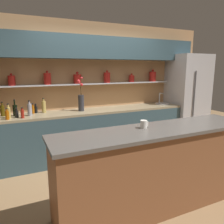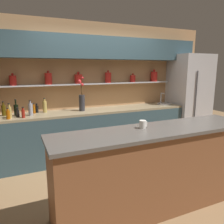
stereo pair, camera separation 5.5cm
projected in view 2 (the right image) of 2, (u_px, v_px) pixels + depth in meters
name	position (u px, v px, depth m)	size (l,w,h in m)	color
ground_plane	(130.00, 182.00, 3.33)	(12.00, 12.00, 0.00)	olive
back_wall_unit	(95.00, 76.00, 4.39)	(5.20, 0.44, 2.60)	tan
back_counter_unit	(97.00, 132.00, 4.32)	(3.65, 0.62, 0.92)	#334C56
island_counter	(156.00, 169.00, 2.65)	(2.55, 0.61, 1.02)	brown
refrigerator	(189.00, 99.00, 5.07)	(0.82, 0.73, 2.01)	#B7B7BC
flower_vase	(82.00, 100.00, 4.08)	(0.13, 0.12, 0.63)	#2D2D33
sink_fixture	(164.00, 103.00, 4.86)	(0.31, 0.31, 0.25)	#B7B7BC
bottle_sauce_0	(37.00, 109.00, 3.94)	(0.05, 0.05, 0.17)	black
bottle_spirit_1	(31.00, 109.00, 3.70)	(0.07, 0.07, 0.26)	gray
bottle_sauce_2	(8.00, 115.00, 3.44)	(0.06, 0.06, 0.18)	#9E4C0A
bottle_sauce_3	(18.00, 113.00, 3.58)	(0.06, 0.06, 0.16)	black
bottle_oil_4	(4.00, 110.00, 3.68)	(0.07, 0.07, 0.24)	#47380A
bottle_spirit_5	(10.00, 112.00, 3.53)	(0.06, 0.06, 0.24)	tan
bottle_spirit_6	(45.00, 106.00, 3.97)	(0.07, 0.07, 0.26)	tan
bottle_sauce_8	(23.00, 113.00, 3.53)	(0.05, 0.05, 0.18)	maroon
bottle_sauce_9	(34.00, 109.00, 3.88)	(0.05, 0.05, 0.18)	#9E4C0A
bottle_wine_10	(16.00, 110.00, 3.69)	(0.07, 0.07, 0.28)	black
coffee_mug	(143.00, 124.00, 2.55)	(0.10, 0.08, 0.10)	silver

